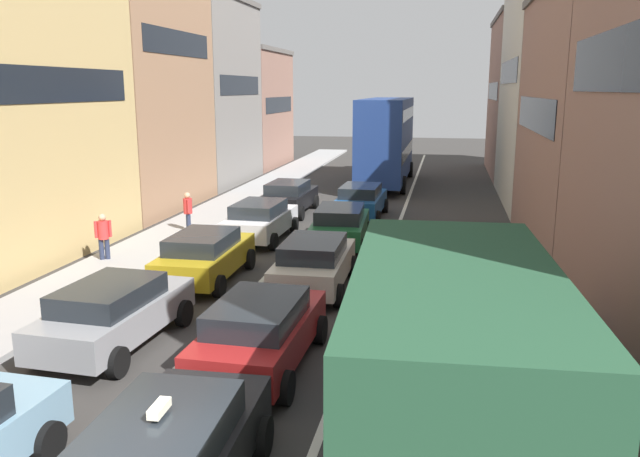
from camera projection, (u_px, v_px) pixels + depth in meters
The scene contains 18 objects.
sidewalk_left at pixel (206, 218), 28.06m from camera, with size 2.60×64.00×0.14m, color #A0A0A0.
lane_stripe_left at pixel (317, 224), 27.12m from camera, with size 0.16×60.00×0.01m, color silver.
lane_stripe_right at pixel (398, 227), 26.48m from camera, with size 0.16×60.00×0.01m, color silver.
building_row_left at pixel (107, 91), 29.58m from camera, with size 7.20×43.90×14.19m.
building_row_right at pixel (610, 94), 25.60m from camera, with size 7.20×43.90×11.99m.
removalist_box_truck at pixel (447, 364), 8.66m from camera, with size 3.01×7.81×3.58m.
sedan_centre_lane_second at pixel (260, 331), 13.03m from camera, with size 2.14×4.34×1.49m.
wagon_left_lane_second at pixel (114, 312), 14.12m from camera, with size 2.25×4.39×1.49m.
hatchback_centre_lane_third at pixel (314, 262), 18.14m from camera, with size 2.12×4.33×1.49m.
sedan_left_lane_third at pixel (205, 255), 18.93m from camera, with size 2.11×4.32×1.49m.
coupe_centre_lane_fourth at pixel (340, 225), 23.10m from camera, with size 2.26×4.39×1.49m.
sedan_left_lane_fourth at pixel (260, 220), 24.06m from camera, with size 2.14×4.34×1.49m.
sedan_centre_lane_fifth at pixel (361, 200), 28.19m from camera, with size 2.13×4.34×1.49m.
sedan_left_lane_fifth at pixel (289, 197), 29.20m from camera, with size 2.12×4.33×1.49m.
sedan_right_lane_behind_truck at pixel (439, 291), 15.61m from camera, with size 2.17×4.35×1.49m.
bus_mid_queue_primary at pixel (386, 137), 37.42m from camera, with size 2.81×10.50×5.06m.
pedestrian_mid_sidewalk at pixel (103, 235), 20.85m from camera, with size 0.47×0.34×1.66m.
pedestrian_far_sidewalk at pixel (188, 210), 25.10m from camera, with size 0.34×0.48×1.66m.
Camera 1 is at (3.57, -6.00, 5.63)m, focal length 35.84 mm.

